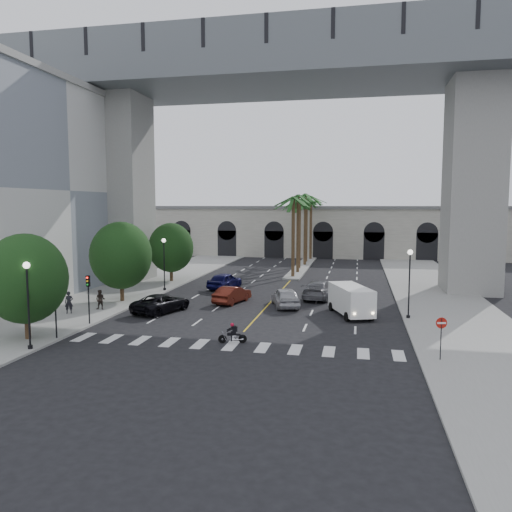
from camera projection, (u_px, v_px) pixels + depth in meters
The scene contains 30 objects.
ground at pixel (237, 339), 32.22m from camera, with size 140.00×140.00×0.00m, color black.
sidewalk_left at pixel (127, 291), 49.84m from camera, with size 8.00×100.00×0.15m, color gray.
sidewalk_right at pixel (443, 303), 43.82m from camera, with size 8.00×100.00×0.15m, color gray.
median at pixel (302, 267), 69.23m from camera, with size 2.00×24.00×0.20m, color gray.
pier_building at pixel (313, 231), 85.37m from camera, with size 71.00×10.50×8.50m.
bridge at pixel (320, 108), 51.08m from camera, with size 75.00×13.00×26.00m.
palm_a at pixel (293, 201), 58.58m from camera, with size 3.20×3.20×10.30m.
palm_b at pixel (298, 199), 62.42m from camera, with size 3.20×3.20×10.60m.
palm_c at pixel (300, 203), 66.43m from camera, with size 3.20×3.20×10.10m.
palm_d at pixel (305, 198), 70.18m from camera, with size 3.20×3.20×10.90m.
palm_e at pixel (307, 201), 74.18m from camera, with size 3.20×3.20×10.40m.
palm_f at pixel (311, 200), 77.99m from camera, with size 3.20×3.20×10.70m.
street_tree_near at pixel (25, 279), 31.50m from camera, with size 5.20×5.20×6.89m.
street_tree_mid at pixel (121, 255), 44.14m from camera, with size 5.44×5.44×7.21m.
street_tree_far at pixel (171, 248), 55.87m from camera, with size 5.04×5.04×6.68m.
lamp_post_left_near at pixel (28, 298), 29.31m from camera, with size 0.40×0.40×5.35m.
lamp_post_left_far at pixel (164, 260), 49.77m from camera, with size 0.40×0.40×5.35m.
lamp_post_right at pixel (409, 278), 37.40m from camera, with size 0.40×0.40×5.35m.
traffic_signal_near at pixel (55, 302), 31.80m from camera, with size 0.25×0.18×3.65m.
traffic_signal_far at pixel (88, 291), 35.69m from camera, with size 0.25×0.18×3.65m.
motorcycle_rider at pixel (233, 334), 31.32m from camera, with size 1.77×0.59×1.30m.
car_a at pixel (285, 297), 42.56m from camera, with size 1.97×4.90×1.67m, color #B0B0B5.
car_b at pixel (232, 295), 44.20m from camera, with size 1.59×4.55×1.50m, color #551A11.
car_c at pixel (162, 303), 40.37m from camera, with size 2.49×5.40×1.50m, color black.
car_d at pixel (320, 290), 46.26m from camera, with size 2.37×5.82×1.69m, color slate.
car_e at pixel (225, 281), 51.69m from camera, with size 1.99×4.95×1.69m, color #0F0F47.
cargo_van at pixel (351, 299), 39.05m from camera, with size 3.82×5.82×2.32m.
pedestrian_a at pixel (69, 302), 39.19m from camera, with size 0.64×0.42×1.75m, color black.
pedestrian_b at pixel (100, 300), 40.64m from camera, with size 0.79×0.62×1.63m, color black.
do_not_enter_sign at pixel (441, 330), 27.36m from camera, with size 0.61×0.16×2.52m.
Camera 1 is at (7.58, -30.60, 8.65)m, focal length 35.00 mm.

